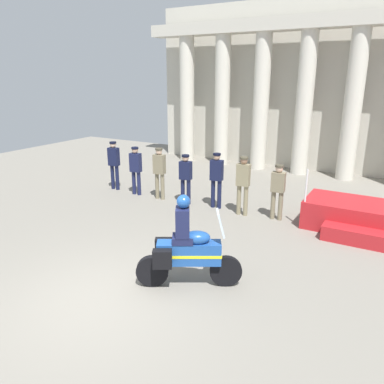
% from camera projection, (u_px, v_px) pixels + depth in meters
% --- Properties ---
extents(ground_plane, '(28.73, 28.73, 0.00)m').
position_uv_depth(ground_plane, '(102.00, 300.00, 7.05)').
color(ground_plane, gray).
extents(colonnade_backdrop, '(12.55, 1.53, 7.08)m').
position_uv_depth(colonnade_backdrop, '(287.00, 86.00, 15.95)').
color(colonnade_backdrop, beige).
rests_on(colonnade_backdrop, ground_plane).
extents(reviewing_stand, '(2.95, 1.98, 1.66)m').
position_uv_depth(reviewing_stand, '(362.00, 218.00, 10.05)').
color(reviewing_stand, '#B21E23').
rests_on(reviewing_stand, ground_plane).
extents(officer_in_row_0, '(0.40, 0.26, 1.75)m').
position_uv_depth(officer_in_row_0, '(114.00, 162.00, 13.57)').
color(officer_in_row_0, '#141938').
rests_on(officer_in_row_0, ground_plane).
extents(officer_in_row_1, '(0.40, 0.26, 1.68)m').
position_uv_depth(officer_in_row_1, '(136.00, 167.00, 12.98)').
color(officer_in_row_1, '#191E42').
rests_on(officer_in_row_1, ground_plane).
extents(officer_in_row_2, '(0.40, 0.26, 1.74)m').
position_uv_depth(officer_in_row_2, '(159.00, 169.00, 12.49)').
color(officer_in_row_2, '#7A7056').
rests_on(officer_in_row_2, ground_plane).
extents(officer_in_row_3, '(0.40, 0.26, 1.62)m').
position_uv_depth(officer_in_row_3, '(186.00, 175.00, 12.04)').
color(officer_in_row_3, '#141938').
rests_on(officer_in_row_3, ground_plane).
extents(officer_in_row_4, '(0.40, 0.26, 1.75)m').
position_uv_depth(officer_in_row_4, '(217.00, 176.00, 11.63)').
color(officer_in_row_4, '#141938').
rests_on(officer_in_row_4, ground_plane).
extents(officer_in_row_5, '(0.40, 0.26, 1.77)m').
position_uv_depth(officer_in_row_5, '(243.00, 181.00, 11.02)').
color(officer_in_row_5, '#847A5B').
rests_on(officer_in_row_5, ground_plane).
extents(officer_in_row_6, '(0.40, 0.26, 1.62)m').
position_uv_depth(officer_in_row_6, '(278.00, 188.00, 10.70)').
color(officer_in_row_6, '#7A7056').
rests_on(officer_in_row_6, ground_plane).
extents(motorcycle_with_rider, '(1.87, 1.21, 1.90)m').
position_uv_depth(motorcycle_with_rider, '(185.00, 249.00, 7.29)').
color(motorcycle_with_rider, black).
rests_on(motorcycle_with_rider, ground_plane).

